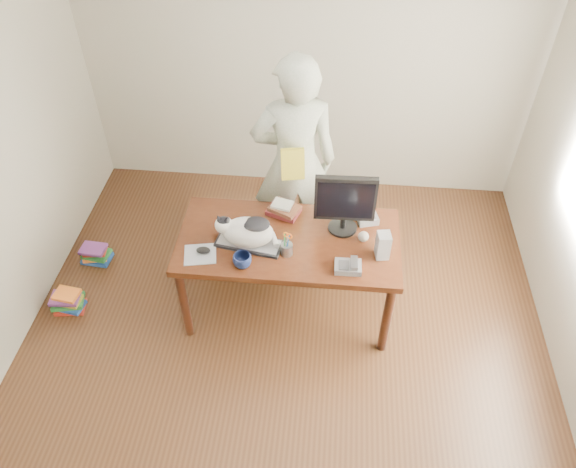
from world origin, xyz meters
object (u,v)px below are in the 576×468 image
at_px(book_pile_a, 68,301).
at_px(book_pile_b, 96,254).
at_px(keyboard, 249,243).
at_px(person, 295,164).
at_px(phone, 349,266).
at_px(monitor, 345,202).
at_px(calculator, 366,215).
at_px(desk, 290,246).
at_px(coffee_mug, 242,261).
at_px(speaker, 383,245).
at_px(baseball, 363,237).
at_px(cat, 246,231).
at_px(pen_cup, 287,248).
at_px(book_stack, 284,209).
at_px(mouse, 203,250).

bearing_deg(book_pile_a, book_pile_b, 86.87).
xyz_separation_m(keyboard, person, (0.26, 0.75, 0.16)).
relative_size(person, book_pile_b, 7.19).
distance_m(phone, person, 1.04).
relative_size(monitor, calculator, 2.12).
height_order(desk, coffee_mug, coffee_mug).
xyz_separation_m(monitor, person, (-0.40, 0.54, -0.10)).
height_order(speaker, baseball, speaker).
bearing_deg(phone, person, 114.90).
xyz_separation_m(cat, calculator, (0.85, 0.36, -0.11)).
relative_size(monitor, pen_cup, 2.33).
bearing_deg(calculator, pen_cup, -157.79).
bearing_deg(pen_cup, baseball, 19.25).
bearing_deg(speaker, pen_cup, 175.31).
bearing_deg(book_stack, baseball, -0.09).
distance_m(book_stack, book_pile_a, 1.89).
relative_size(monitor, book_pile_b, 1.89).
height_order(monitor, book_stack, monitor).
distance_m(desk, monitor, 0.57).
bearing_deg(coffee_mug, keyboard, 86.05).
height_order(desk, monitor, monitor).
height_order(speaker, book_stack, speaker).
bearing_deg(book_stack, phone, -25.02).
xyz_separation_m(book_stack, calculator, (0.62, 0.00, -0.01)).
xyz_separation_m(speaker, book_pile_b, (-2.38, 0.45, -0.78)).
xyz_separation_m(baseball, person, (-0.55, 0.63, 0.14)).
height_order(person, book_pile_b, person).
bearing_deg(person, mouse, 45.47).
distance_m(calculator, book_pile_b, 2.38).
bearing_deg(mouse, person, 45.76).
height_order(coffee_mug, calculator, coffee_mug).
bearing_deg(book_pile_b, book_pile_a, -93.13).
bearing_deg(desk, monitor, 7.84).
distance_m(coffee_mug, calculator, 1.02).
bearing_deg(speaker, monitor, 131.38).
distance_m(mouse, calculator, 1.23).
height_order(desk, book_pile_a, desk).
distance_m(keyboard, person, 0.81).
xyz_separation_m(keyboard, book_pile_b, (-1.44, 0.43, -0.69)).
height_order(phone, baseball, phone).
distance_m(baseball, calculator, 0.25).
distance_m(speaker, book_pile_b, 2.55).
height_order(mouse, baseball, baseball).
relative_size(phone, book_pile_a, 0.68).
distance_m(speaker, baseball, 0.20).
bearing_deg(book_pile_a, speaker, 2.36).
bearing_deg(phone, book_stack, 131.83).
relative_size(desk, coffee_mug, 12.50).
xyz_separation_m(cat, monitor, (0.68, 0.21, 0.14)).
relative_size(monitor, person, 0.26).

